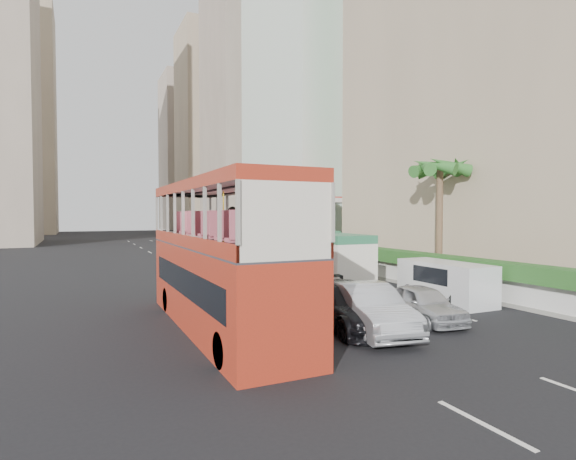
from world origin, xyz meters
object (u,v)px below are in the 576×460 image
car_black (348,327)px  car_silver_lane_b (423,322)px  panel_van_far (275,249)px  palm_tree (439,224)px  car_silver_lane_a (367,332)px  minibus_far (301,249)px  shell_station (312,227)px  minibus_near (324,261)px  double_decker_bus (219,255)px  panel_van_near (445,282)px  van_asset (241,267)px

car_black → car_silver_lane_b: bearing=-2.5°
panel_van_far → palm_tree: 15.20m
car_silver_lane_a → minibus_far: minibus_far is taller
shell_station → minibus_far: bearing=-122.5°
minibus_near → minibus_far: 8.85m
panel_van_far → double_decker_bus: bearing=-128.8°
shell_station → palm_tree: bearing=-96.6°
car_silver_lane_a → car_black: car_silver_lane_a is taller
double_decker_bus → panel_van_near: (10.48, 0.16, -1.63)m
minibus_far → palm_tree: palm_tree is taller
panel_van_near → panel_van_far: 18.44m
car_black → panel_van_near: bearing=23.9°
double_decker_bus → car_black: double_decker_bus is taller
car_black → van_asset: 18.87m
double_decker_bus → panel_van_far: size_ratio=1.98×
panel_van_far → shell_station: bearing=27.3°
double_decker_bus → palm_tree: (13.80, 4.00, 0.85)m
double_decker_bus → shell_station: (16.00, 23.00, 0.22)m
car_silver_lane_a → van_asset: car_silver_lane_a is taller
shell_station → minibus_near: bearing=-116.5°
panel_van_near → shell_station: (5.52, 22.84, 1.85)m
panel_van_near → car_black: bearing=-162.1°
palm_tree → car_silver_lane_a: bearing=-145.1°
panel_van_far → palm_tree: (3.58, -14.59, 2.27)m
van_asset → minibus_far: 4.78m
double_decker_bus → van_asset: 18.37m
car_black → minibus_far: size_ratio=0.85×
panel_van_far → shell_station: (5.78, 4.41, 1.64)m
panel_van_far → car_black: bearing=-116.8°
panel_van_far → shell_station: shell_station is taller
car_black → shell_station: size_ratio=0.67×
double_decker_bus → car_silver_lane_b: 7.79m
panel_van_far → van_asset: bearing=-164.1°
minibus_near → panel_van_far: size_ratio=1.19×
panel_van_far → palm_tree: size_ratio=0.87×
minibus_near → panel_van_far: minibus_near is taller
car_silver_lane_b → minibus_far: 16.76m
van_asset → car_silver_lane_a: bearing=-103.1°
minibus_far → shell_station: bearing=48.8°
double_decker_bus → panel_van_near: bearing=0.9°
minibus_near → panel_van_near: minibus_near is taller
car_silver_lane_b → palm_tree: (6.79, 6.28, 3.38)m
car_black → palm_tree: 11.81m
shell_station → double_decker_bus: bearing=-124.8°
double_decker_bus → shell_station: shell_station is taller
double_decker_bus → car_black: size_ratio=2.06×
minibus_near → double_decker_bus: bearing=-141.3°
double_decker_bus → minibus_near: (7.41, 5.74, -1.06)m
minibus_near → car_black: bearing=-113.0°
panel_van_far → minibus_far: bearing=-98.6°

